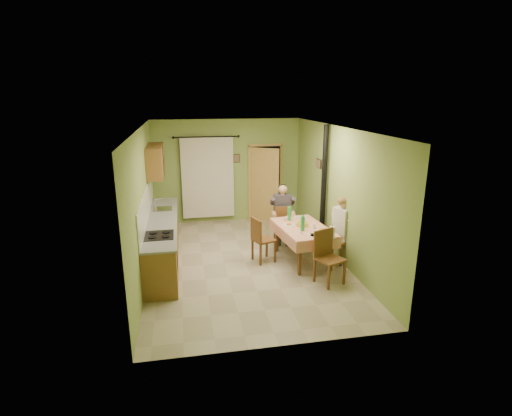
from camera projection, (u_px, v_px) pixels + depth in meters
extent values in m
cube|color=tan|center=(245.00, 262.00, 8.48)|extent=(4.00, 6.00, 0.01)
cube|color=#87A353|center=(227.00, 171.00, 10.93)|extent=(4.00, 0.04, 2.80)
cube|color=#87A353|center=(281.00, 254.00, 5.26)|extent=(4.00, 0.04, 2.80)
cube|color=#87A353|center=(143.00, 203.00, 7.74)|extent=(0.04, 6.00, 2.80)
cube|color=#87A353|center=(338.00, 194.00, 8.45)|extent=(0.04, 6.00, 2.80)
cube|color=white|center=(244.00, 128.00, 7.71)|extent=(4.00, 6.00, 0.04)
cube|color=brown|center=(163.00, 241.00, 8.43)|extent=(0.60, 3.60, 0.88)
cube|color=gray|center=(161.00, 220.00, 8.31)|extent=(0.64, 3.64, 0.04)
cube|color=white|center=(146.00, 206.00, 8.17)|extent=(0.02, 3.60, 0.66)
cube|color=silver|center=(163.00, 209.00, 9.06)|extent=(0.42, 0.42, 0.03)
cube|color=black|center=(159.00, 235.00, 7.36)|extent=(0.52, 0.56, 0.02)
cube|color=black|center=(177.00, 258.00, 7.54)|extent=(0.01, 0.55, 0.55)
cube|color=brown|center=(155.00, 161.00, 9.22)|extent=(0.35, 1.40, 0.70)
cylinder|color=black|center=(206.00, 137.00, 10.46)|extent=(1.70, 0.04, 0.04)
cube|color=silver|center=(208.00, 178.00, 10.78)|extent=(1.40, 0.06, 2.20)
cube|color=black|center=(265.00, 183.00, 11.20)|extent=(0.84, 0.03, 2.06)
cube|color=tan|center=(249.00, 184.00, 11.11)|extent=(0.06, 0.06, 2.12)
cube|color=tan|center=(281.00, 182.00, 11.27)|extent=(0.06, 0.06, 2.12)
cube|color=tan|center=(265.00, 145.00, 10.90)|extent=(0.96, 0.06, 0.06)
cube|color=tan|center=(264.00, 185.00, 10.97)|extent=(0.72, 0.47, 2.04)
cube|color=tan|center=(303.00, 228.00, 8.36)|extent=(1.11, 1.66, 0.04)
cube|color=tan|center=(319.00, 245.00, 7.67)|extent=(0.93, 0.12, 0.22)
cube|color=tan|center=(289.00, 222.00, 9.11)|extent=(0.93, 0.12, 0.22)
cube|color=tan|center=(282.00, 235.00, 8.26)|extent=(0.19, 1.55, 0.22)
cube|color=tan|center=(323.00, 230.00, 8.52)|extent=(0.19, 1.55, 0.22)
cylinder|color=white|center=(292.00, 217.00, 8.99)|extent=(0.25, 0.25, 0.02)
ellipsoid|color=#CC7233|center=(292.00, 216.00, 8.98)|extent=(0.12, 0.12, 0.05)
cylinder|color=white|center=(316.00, 236.00, 7.77)|extent=(0.25, 0.25, 0.02)
ellipsoid|color=#CC7233|center=(317.00, 235.00, 7.77)|extent=(0.12, 0.12, 0.05)
cylinder|color=white|center=(322.00, 231.00, 8.09)|extent=(0.25, 0.25, 0.02)
ellipsoid|color=#CC7233|center=(322.00, 230.00, 8.09)|extent=(0.12, 0.12, 0.05)
cylinder|color=white|center=(289.00, 225.00, 8.43)|extent=(0.25, 0.25, 0.02)
ellipsoid|color=#CC7233|center=(289.00, 224.00, 8.42)|extent=(0.12, 0.12, 0.05)
cylinder|color=yellow|center=(302.00, 224.00, 8.39)|extent=(0.26, 0.26, 0.08)
cylinder|color=white|center=(314.00, 235.00, 7.84)|extent=(0.28, 0.28, 0.02)
cube|color=tan|center=(314.00, 234.00, 7.84)|extent=(0.06, 0.07, 0.03)
cube|color=tan|center=(312.00, 233.00, 7.87)|extent=(0.07, 0.06, 0.03)
cube|color=tan|center=(317.00, 233.00, 7.87)|extent=(0.07, 0.05, 0.03)
cylinder|color=silver|center=(315.00, 226.00, 8.22)|extent=(0.07, 0.07, 0.10)
cylinder|color=silver|center=(302.00, 219.00, 8.73)|extent=(0.07, 0.07, 0.10)
cylinder|color=white|center=(332.00, 232.00, 7.66)|extent=(0.11, 0.11, 0.22)
cylinder|color=silver|center=(332.00, 231.00, 7.65)|extent=(0.02, 0.02, 0.30)
cube|color=brown|center=(282.00, 223.00, 9.48)|extent=(0.43, 0.43, 0.04)
cube|color=brown|center=(283.00, 216.00, 9.24)|extent=(0.39, 0.09, 0.44)
cube|color=brown|center=(330.00, 259.00, 7.40)|extent=(0.59, 0.59, 0.04)
cube|color=brown|center=(323.00, 242.00, 7.49)|extent=(0.43, 0.21, 0.51)
cube|color=brown|center=(342.00, 240.00, 8.38)|extent=(0.51, 0.51, 0.04)
cube|color=brown|center=(349.00, 227.00, 8.40)|extent=(0.17, 0.39, 0.46)
cube|color=brown|center=(264.00, 240.00, 8.40)|extent=(0.52, 0.52, 0.04)
cube|color=brown|center=(256.00, 230.00, 8.24)|extent=(0.17, 0.40, 0.47)
cube|color=#38333D|center=(283.00, 221.00, 9.36)|extent=(0.41, 0.44, 0.16)
cube|color=#38333D|center=(282.00, 205.00, 9.39)|extent=(0.43, 0.27, 0.54)
sphere|color=tan|center=(283.00, 189.00, 9.27)|extent=(0.21, 0.21, 0.21)
ellipsoid|color=black|center=(283.00, 187.00, 9.30)|extent=(0.21, 0.21, 0.16)
cube|color=beige|center=(346.00, 236.00, 8.41)|extent=(0.50, 0.47, 0.16)
cube|color=beige|center=(342.00, 221.00, 8.25)|extent=(0.34, 0.45, 0.54)
sphere|color=tan|center=(344.00, 203.00, 8.14)|extent=(0.21, 0.21, 0.21)
ellipsoid|color=olive|center=(342.00, 201.00, 8.11)|extent=(0.21, 0.21, 0.16)
cylinder|color=black|center=(324.00, 188.00, 9.00)|extent=(0.12, 0.12, 2.80)
cylinder|color=black|center=(321.00, 240.00, 9.34)|extent=(0.24, 0.24, 0.30)
cube|color=black|center=(236.00, 158.00, 10.85)|extent=(0.19, 0.03, 0.23)
cube|color=brown|center=(319.00, 163.00, 9.46)|extent=(0.03, 0.31, 0.21)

